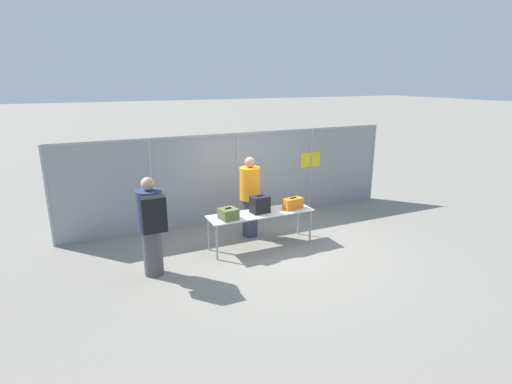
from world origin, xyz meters
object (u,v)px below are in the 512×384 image
(suitcase_orange, at_px, (293,203))
(utility_trailer, at_px, (258,177))
(suitcase_black, at_px, (260,204))
(traveler_hooded, at_px, (151,223))
(inspection_table, at_px, (261,215))
(security_worker_near, at_px, (250,196))
(suitcase_olive, at_px, (228,214))

(suitcase_orange, distance_m, utility_trailer, 4.60)
(suitcase_orange, relative_size, utility_trailer, 0.14)
(suitcase_black, xyz_separation_m, traveler_hooded, (-2.35, -0.43, 0.08))
(inspection_table, xyz_separation_m, security_worker_near, (0.04, 0.65, 0.25))
(traveler_hooded, height_order, security_worker_near, traveler_hooded)
(inspection_table, xyz_separation_m, traveler_hooded, (-2.36, -0.40, 0.32))
(suitcase_black, relative_size, utility_trailer, 0.12)
(inspection_table, distance_m, traveler_hooded, 2.42)
(suitcase_orange, bearing_deg, security_worker_near, 136.03)
(suitcase_black, bearing_deg, suitcase_olive, -172.61)
(suitcase_olive, xyz_separation_m, security_worker_near, (0.80, 0.72, 0.08))
(suitcase_orange, xyz_separation_m, utility_trailer, (1.21, 4.41, -0.51))
(suitcase_olive, bearing_deg, utility_trailer, 58.34)
(inspection_table, height_order, suitcase_orange, suitcase_orange)
(inspection_table, relative_size, traveler_hooded, 1.24)
(security_worker_near, relative_size, utility_trailer, 0.55)
(inspection_table, xyz_separation_m, utility_trailer, (1.97, 4.36, -0.33))
(suitcase_orange, relative_size, security_worker_near, 0.25)
(suitcase_black, xyz_separation_m, utility_trailer, (1.98, 4.34, -0.57))
(utility_trailer, bearing_deg, suitcase_black, -114.53)
(suitcase_olive, xyz_separation_m, suitcase_black, (0.76, 0.10, 0.07))
(inspection_table, bearing_deg, suitcase_black, 115.60)
(security_worker_near, bearing_deg, suitcase_black, 72.09)
(suitcase_black, bearing_deg, utility_trailer, 65.47)
(traveler_hooded, distance_m, security_worker_near, 2.62)
(utility_trailer, bearing_deg, suitcase_olive, -121.66)
(suitcase_olive, distance_m, suitcase_black, 0.76)
(inspection_table, bearing_deg, utility_trailer, 65.72)
(inspection_table, distance_m, utility_trailer, 4.80)
(suitcase_olive, height_order, traveler_hooded, traveler_hooded)
(suitcase_olive, relative_size, traveler_hooded, 0.21)
(suitcase_olive, relative_size, suitcase_orange, 0.82)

